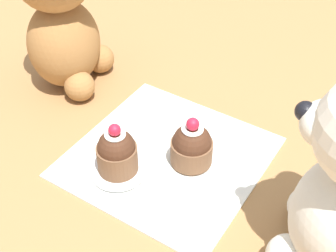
% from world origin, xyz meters
% --- Properties ---
extents(ground_plane, '(4.00, 4.00, 0.00)m').
position_xyz_m(ground_plane, '(0.00, 0.00, 0.00)').
color(ground_plane, '#9E7042').
extents(knitted_placemat, '(0.23, 0.24, 0.01)m').
position_xyz_m(knitted_placemat, '(0.00, 0.00, 0.00)').
color(knitted_placemat, silver).
rests_on(knitted_placemat, ground_plane).
extents(teddy_bear_tan, '(0.14, 0.14, 0.25)m').
position_xyz_m(teddy_bear_tan, '(-0.06, -0.22, 0.12)').
color(teddy_bear_tan, '#A3703D').
rests_on(teddy_bear_tan, ground_plane).
extents(cupcake_near_cream_bear, '(0.05, 0.05, 0.07)m').
position_xyz_m(cupcake_near_cream_bear, '(-0.01, 0.03, 0.03)').
color(cupcake_near_cream_bear, brown).
rests_on(cupcake_near_cream_bear, knitted_placemat).
extents(saucer_plate, '(0.07, 0.07, 0.01)m').
position_xyz_m(saucer_plate, '(0.06, -0.04, 0.01)').
color(saucer_plate, silver).
rests_on(saucer_plate, knitted_placemat).
extents(cupcake_near_tan_bear, '(0.05, 0.05, 0.07)m').
position_xyz_m(cupcake_near_tan_bear, '(0.06, -0.04, 0.04)').
color(cupcake_near_tan_bear, brown).
rests_on(cupcake_near_tan_bear, saucer_plate).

